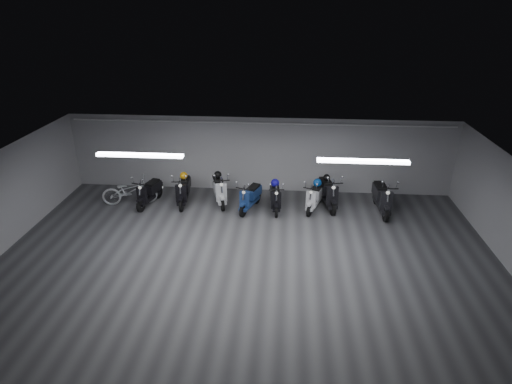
# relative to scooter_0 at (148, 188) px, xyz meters

# --- Properties ---
(floor) EXTENTS (14.00, 10.00, 0.01)m
(floor) POSITION_rel_scooter_0_xyz_m (3.76, -3.42, -0.63)
(floor) COLOR #3D3D40
(floor) RESTS_ON ground
(ceiling) EXTENTS (14.00, 10.00, 0.01)m
(ceiling) POSITION_rel_scooter_0_xyz_m (3.76, -3.42, 2.18)
(ceiling) COLOR gray
(ceiling) RESTS_ON ground
(back_wall) EXTENTS (14.00, 0.01, 2.80)m
(back_wall) POSITION_rel_scooter_0_xyz_m (3.76, 1.59, 0.77)
(back_wall) COLOR #A6A6A9
(back_wall) RESTS_ON ground
(front_wall) EXTENTS (14.00, 0.01, 2.80)m
(front_wall) POSITION_rel_scooter_0_xyz_m (3.76, -8.42, 0.77)
(front_wall) COLOR #A6A6A9
(front_wall) RESTS_ON ground
(fluor_strip_left) EXTENTS (2.40, 0.18, 0.08)m
(fluor_strip_left) POSITION_rel_scooter_0_xyz_m (0.76, -2.42, 2.11)
(fluor_strip_left) COLOR white
(fluor_strip_left) RESTS_ON ceiling
(fluor_strip_right) EXTENTS (2.40, 0.18, 0.08)m
(fluor_strip_right) POSITION_rel_scooter_0_xyz_m (6.76, -2.42, 2.11)
(fluor_strip_right) COLOR white
(fluor_strip_right) RESTS_ON ceiling
(conduit) EXTENTS (13.60, 0.05, 0.05)m
(conduit) POSITION_rel_scooter_0_xyz_m (3.76, 1.50, 1.99)
(conduit) COLOR white
(conduit) RESTS_ON back_wall
(scooter_0) EXTENTS (0.96, 1.78, 1.26)m
(scooter_0) POSITION_rel_scooter_0_xyz_m (0.00, 0.00, 0.00)
(scooter_0) COLOR black
(scooter_0) RESTS_ON floor
(scooter_1) EXTENTS (0.74, 1.84, 1.34)m
(scooter_1) POSITION_rel_scooter_0_xyz_m (1.18, 0.19, 0.04)
(scooter_1) COLOR black
(scooter_1) RESTS_ON floor
(scooter_2) EXTENTS (1.14, 1.93, 1.36)m
(scooter_2) POSITION_rel_scooter_0_xyz_m (2.43, 0.33, 0.05)
(scooter_2) COLOR silver
(scooter_2) RESTS_ON floor
(scooter_4) EXTENTS (1.10, 1.77, 1.25)m
(scooter_4) POSITION_rel_scooter_0_xyz_m (3.56, -0.11, -0.00)
(scooter_4) COLOR navy
(scooter_4) RESTS_ON floor
(scooter_5) EXTENTS (0.71, 1.69, 1.23)m
(scooter_5) POSITION_rel_scooter_0_xyz_m (4.41, -0.04, -0.02)
(scooter_5) COLOR black
(scooter_5) RESTS_ON floor
(scooter_6) EXTENTS (1.09, 1.75, 1.24)m
(scooter_6) POSITION_rel_scooter_0_xyz_m (5.75, 0.09, -0.01)
(scooter_6) COLOR silver
(scooter_6) RESTS_ON floor
(scooter_8) EXTENTS (1.02, 1.99, 1.42)m
(scooter_8) POSITION_rel_scooter_0_xyz_m (6.21, 0.33, 0.08)
(scooter_8) COLOR black
(scooter_8) RESTS_ON floor
(scooter_9) EXTENTS (0.74, 1.97, 1.44)m
(scooter_9) POSITION_rel_scooter_0_xyz_m (7.99, 0.04, 0.09)
(scooter_9) COLOR black
(scooter_9) RESTS_ON floor
(bicycle) EXTENTS (1.97, 1.07, 1.21)m
(bicycle) POSITION_rel_scooter_0_xyz_m (-0.70, 0.02, -0.02)
(bicycle) COLOR silver
(bicycle) RESTS_ON floor
(helmet_0) EXTENTS (0.29, 0.29, 0.29)m
(helmet_0) POSITION_rel_scooter_0_xyz_m (5.83, 0.30, 0.28)
(helmet_0) COLOR #0D4294
(helmet_0) RESTS_ON scooter_6
(helmet_1) EXTENTS (0.27, 0.27, 0.27)m
(helmet_1) POSITION_rel_scooter_0_xyz_m (2.36, 0.57, 0.35)
(helmet_1) COLOR black
(helmet_1) RESTS_ON scooter_2
(helmet_2) EXTENTS (0.23, 0.23, 0.23)m
(helmet_2) POSITION_rel_scooter_0_xyz_m (6.16, 0.59, 0.37)
(helmet_2) COLOR black
(helmet_2) RESTS_ON scooter_8
(helmet_3) EXTENTS (0.27, 0.27, 0.27)m
(helmet_3) POSITION_rel_scooter_0_xyz_m (1.16, 0.44, 0.34)
(helmet_3) COLOR #F29F0E
(helmet_3) RESTS_ON scooter_1
(helmet_4) EXTENTS (0.29, 0.29, 0.29)m
(helmet_4) POSITION_rel_scooter_0_xyz_m (4.39, 0.19, 0.27)
(helmet_4) COLOR #150D91
(helmet_4) RESTS_ON scooter_5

